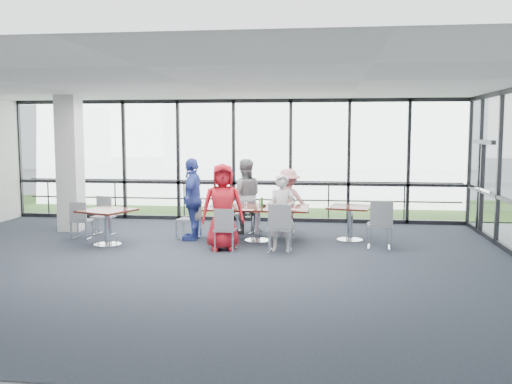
# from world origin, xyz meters

# --- Properties ---
(floor) EXTENTS (12.00, 10.00, 0.02)m
(floor) POSITION_xyz_m (0.00, 0.00, -0.01)
(floor) COLOR #222932
(floor) RESTS_ON ground
(ceiling) EXTENTS (12.00, 10.00, 0.04)m
(ceiling) POSITION_xyz_m (0.00, 0.00, 3.20)
(ceiling) COLOR white
(ceiling) RESTS_ON ground
(wall_front) EXTENTS (12.00, 0.10, 3.20)m
(wall_front) POSITION_xyz_m (0.00, -5.00, 1.60)
(wall_front) COLOR silver
(wall_front) RESTS_ON ground
(curtain_wall_back) EXTENTS (12.00, 0.10, 3.20)m
(curtain_wall_back) POSITION_xyz_m (0.00, 5.00, 1.60)
(curtain_wall_back) COLOR white
(curtain_wall_back) RESTS_ON ground
(exit_door) EXTENTS (0.12, 1.60, 2.10)m
(exit_door) POSITION_xyz_m (6.00, 3.75, 1.05)
(exit_door) COLOR black
(exit_door) RESTS_ON ground
(structural_column) EXTENTS (0.50, 0.50, 3.20)m
(structural_column) POSITION_xyz_m (-3.60, 3.00, 1.60)
(structural_column) COLOR silver
(structural_column) RESTS_ON ground
(apron) EXTENTS (80.00, 70.00, 0.02)m
(apron) POSITION_xyz_m (0.00, 10.00, -0.02)
(apron) COLOR gray
(apron) RESTS_ON ground
(grass_strip) EXTENTS (80.00, 5.00, 0.01)m
(grass_strip) POSITION_xyz_m (0.00, 8.00, 0.01)
(grass_strip) COLOR #336123
(grass_strip) RESTS_ON ground
(hangar_main) EXTENTS (24.00, 10.00, 6.00)m
(hangar_main) POSITION_xyz_m (4.00, 32.00, 3.00)
(hangar_main) COLOR white
(hangar_main) RESTS_ON ground
(hangar_aux) EXTENTS (10.00, 6.00, 4.00)m
(hangar_aux) POSITION_xyz_m (-18.00, 28.00, 2.00)
(hangar_aux) COLOR white
(hangar_aux) RESTS_ON ground
(guard_rail) EXTENTS (12.00, 0.06, 0.06)m
(guard_rail) POSITION_xyz_m (0.00, 5.60, 0.50)
(guard_rail) COLOR #2D2D33
(guard_rail) RESTS_ON ground
(main_table) EXTENTS (2.18, 1.22, 0.75)m
(main_table) POSITION_xyz_m (0.98, 2.18, 0.64)
(main_table) COLOR #360F08
(main_table) RESTS_ON ground
(side_table_left) EXTENTS (1.22, 1.22, 0.75)m
(side_table_left) POSITION_xyz_m (-2.06, 1.35, 0.65)
(side_table_left) COLOR #360F08
(side_table_left) RESTS_ON ground
(side_table_right) EXTENTS (1.07, 1.07, 0.75)m
(side_table_right) POSITION_xyz_m (2.96, 2.50, 0.64)
(side_table_right) COLOR #360F08
(side_table_right) RESTS_ON ground
(diner_near_left) EXTENTS (0.94, 0.71, 1.73)m
(diner_near_left) POSITION_xyz_m (0.40, 1.21, 0.86)
(diner_near_left) COLOR red
(diner_near_left) RESTS_ON ground
(diner_near_right) EXTENTS (0.59, 0.46, 1.53)m
(diner_near_right) POSITION_xyz_m (1.58, 1.23, 0.76)
(diner_near_right) COLOR silver
(diner_near_right) RESTS_ON ground
(diner_far_left) EXTENTS (0.93, 0.68, 1.73)m
(diner_far_left) POSITION_xyz_m (0.55, 3.14, 0.86)
(diner_far_left) COLOR slate
(diner_far_left) RESTS_ON ground
(diner_far_right) EXTENTS (1.01, 0.57, 1.51)m
(diner_far_right) POSITION_xyz_m (1.56, 3.18, 0.75)
(diner_far_right) COLOR #D38383
(diner_far_right) RESTS_ON ground
(diner_end) EXTENTS (0.58, 1.05, 1.79)m
(diner_end) POSITION_xyz_m (-0.45, 2.21, 0.89)
(diner_end) COLOR #3145A1
(diner_end) RESTS_ON ground
(chair_main_nl) EXTENTS (0.42, 0.42, 0.83)m
(chair_main_nl) POSITION_xyz_m (0.46, 1.15, 0.42)
(chair_main_nl) COLOR gray
(chair_main_nl) RESTS_ON ground
(chair_main_nr) EXTENTS (0.48, 0.48, 0.95)m
(chair_main_nr) POSITION_xyz_m (1.55, 1.11, 0.47)
(chair_main_nr) COLOR gray
(chair_main_nr) RESTS_ON ground
(chair_main_fl) EXTENTS (0.52, 0.52, 0.89)m
(chair_main_fl) POSITION_xyz_m (0.56, 3.18, 0.44)
(chair_main_fl) COLOR gray
(chair_main_fl) RESTS_ON ground
(chair_main_fr) EXTENTS (0.55, 0.55, 0.93)m
(chair_main_fr) POSITION_xyz_m (1.43, 3.27, 0.47)
(chair_main_fr) COLOR gray
(chair_main_fr) RESTS_ON ground
(chair_main_end) EXTENTS (0.50, 0.50, 0.86)m
(chair_main_end) POSITION_xyz_m (-0.57, 2.29, 0.43)
(chair_main_end) COLOR gray
(chair_main_end) RESTS_ON ground
(chair_spare_la) EXTENTS (0.41, 0.41, 0.81)m
(chair_spare_la) POSITION_xyz_m (-2.89, 1.97, 0.41)
(chair_spare_la) COLOR gray
(chair_spare_la) RESTS_ON ground
(chair_spare_lb) EXTENTS (0.51, 0.51, 0.85)m
(chair_spare_lb) POSITION_xyz_m (-2.60, 2.47, 0.43)
(chair_spare_lb) COLOR gray
(chair_spare_lb) RESTS_ON ground
(chair_spare_r) EXTENTS (0.51, 0.51, 0.96)m
(chair_spare_r) POSITION_xyz_m (3.51, 1.76, 0.48)
(chair_spare_r) COLOR gray
(chair_spare_r) RESTS_ON ground
(plate_nl) EXTENTS (0.24, 0.24, 0.01)m
(plate_nl) POSITION_xyz_m (0.39, 1.83, 0.76)
(plate_nl) COLOR white
(plate_nl) RESTS_ON main_table
(plate_nr) EXTENTS (0.25, 0.25, 0.01)m
(plate_nr) POSITION_xyz_m (1.58, 1.76, 0.76)
(plate_nr) COLOR white
(plate_nr) RESTS_ON main_table
(plate_fl) EXTENTS (0.24, 0.24, 0.01)m
(plate_fl) POSITION_xyz_m (0.41, 2.61, 0.76)
(plate_fl) COLOR white
(plate_fl) RESTS_ON main_table
(plate_fr) EXTENTS (0.28, 0.28, 0.01)m
(plate_fr) POSITION_xyz_m (1.54, 2.61, 0.76)
(plate_fr) COLOR white
(plate_fr) RESTS_ON main_table
(plate_end) EXTENTS (0.26, 0.26, 0.01)m
(plate_end) POSITION_xyz_m (0.08, 2.18, 0.76)
(plate_end) COLOR white
(plate_end) RESTS_ON main_table
(tumbler_a) EXTENTS (0.07, 0.07, 0.13)m
(tumbler_a) POSITION_xyz_m (0.75, 1.92, 0.82)
(tumbler_a) COLOR white
(tumbler_a) RESTS_ON main_table
(tumbler_b) EXTENTS (0.08, 0.08, 0.15)m
(tumbler_b) POSITION_xyz_m (1.27, 1.93, 0.83)
(tumbler_b) COLOR white
(tumbler_b) RESTS_ON main_table
(tumbler_c) EXTENTS (0.07, 0.07, 0.14)m
(tumbler_c) POSITION_xyz_m (1.02, 2.44, 0.82)
(tumbler_c) COLOR white
(tumbler_c) RESTS_ON main_table
(tumbler_d) EXTENTS (0.07, 0.07, 0.13)m
(tumbler_d) POSITION_xyz_m (0.19, 2.07, 0.82)
(tumbler_d) COLOR white
(tumbler_d) RESTS_ON main_table
(menu_a) EXTENTS (0.34, 0.26, 0.00)m
(menu_a) POSITION_xyz_m (0.80, 1.66, 0.75)
(menu_a) COLOR beige
(menu_a) RESTS_ON main_table
(menu_b) EXTENTS (0.38, 0.34, 0.00)m
(menu_b) POSITION_xyz_m (1.83, 1.83, 0.75)
(menu_b) COLOR beige
(menu_b) RESTS_ON main_table
(menu_c) EXTENTS (0.34, 0.31, 0.00)m
(menu_c) POSITION_xyz_m (1.20, 2.65, 0.75)
(menu_c) COLOR beige
(menu_c) RESTS_ON main_table
(condiment_caddy) EXTENTS (0.10, 0.07, 0.04)m
(condiment_caddy) POSITION_xyz_m (1.09, 2.26, 0.77)
(condiment_caddy) COLOR black
(condiment_caddy) RESTS_ON main_table
(ketchup_bottle) EXTENTS (0.06, 0.06, 0.18)m
(ketchup_bottle) POSITION_xyz_m (1.06, 2.22, 0.84)
(ketchup_bottle) COLOR maroon
(ketchup_bottle) RESTS_ON main_table
(green_bottle) EXTENTS (0.05, 0.05, 0.20)m
(green_bottle) POSITION_xyz_m (1.06, 2.20, 0.85)
(green_bottle) COLOR #1A6E20
(green_bottle) RESTS_ON main_table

